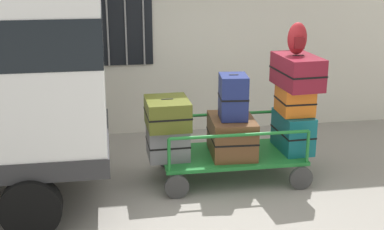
{
  "coord_description": "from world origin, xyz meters",
  "views": [
    {
      "loc": [
        -1.38,
        -6.48,
        3.14
      ],
      "look_at": [
        -0.27,
        0.3,
        0.97
      ],
      "focal_mm": 49.22,
      "sensor_mm": 36.0,
      "label": 1
    }
  ],
  "objects_px": {
    "suitcase_left_middle": "(167,113)",
    "suitcase_center_bottom": "(293,131)",
    "suitcase_center_top": "(297,71)",
    "suitcase_midleft_middle": "(233,97)",
    "suitcase_left_bottom": "(168,142)",
    "suitcase_center_middle": "(295,100)",
    "luggage_cart": "(231,157)",
    "suitcase_midleft_bottom": "(232,136)",
    "backpack": "(297,39)"
  },
  "relations": [
    {
      "from": "suitcase_left_bottom",
      "to": "suitcase_center_middle",
      "type": "relative_size",
      "value": 1.09
    },
    {
      "from": "suitcase_center_top",
      "to": "backpack",
      "type": "bearing_deg",
      "value": 103.45
    },
    {
      "from": "suitcase_center_top",
      "to": "suitcase_left_middle",
      "type": "bearing_deg",
      "value": 179.56
    },
    {
      "from": "luggage_cart",
      "to": "suitcase_midleft_middle",
      "type": "height_order",
      "value": "suitcase_midleft_middle"
    },
    {
      "from": "suitcase_center_top",
      "to": "backpack",
      "type": "xyz_separation_m",
      "value": [
        -0.01,
        0.05,
        0.44
      ]
    },
    {
      "from": "suitcase_left_middle",
      "to": "luggage_cart",
      "type": "bearing_deg",
      "value": -0.12
    },
    {
      "from": "suitcase_left_bottom",
      "to": "suitcase_midleft_middle",
      "type": "bearing_deg",
      "value": -2.94
    },
    {
      "from": "suitcase_left_bottom",
      "to": "suitcase_left_middle",
      "type": "distance_m",
      "value": 0.42
    },
    {
      "from": "luggage_cart",
      "to": "backpack",
      "type": "bearing_deg",
      "value": 2.33
    },
    {
      "from": "suitcase_midleft_bottom",
      "to": "suitcase_left_middle",
      "type": "bearing_deg",
      "value": 179.79
    },
    {
      "from": "suitcase_midleft_bottom",
      "to": "suitcase_center_middle",
      "type": "relative_size",
      "value": 1.61
    },
    {
      "from": "suitcase_center_bottom",
      "to": "luggage_cart",
      "type": "bearing_deg",
      "value": -178.76
    },
    {
      "from": "suitcase_center_middle",
      "to": "backpack",
      "type": "height_order",
      "value": "backpack"
    },
    {
      "from": "luggage_cart",
      "to": "suitcase_midleft_bottom",
      "type": "distance_m",
      "value": 0.33
    },
    {
      "from": "suitcase_center_middle",
      "to": "suitcase_center_bottom",
      "type": "bearing_deg",
      "value": 90.0
    },
    {
      "from": "suitcase_left_bottom",
      "to": "suitcase_center_top",
      "type": "height_order",
      "value": "suitcase_center_top"
    },
    {
      "from": "suitcase_center_bottom",
      "to": "suitcase_center_middle",
      "type": "distance_m",
      "value": 0.47
    },
    {
      "from": "suitcase_center_top",
      "to": "suitcase_midleft_bottom",
      "type": "bearing_deg",
      "value": 179.33
    },
    {
      "from": "suitcase_left_bottom",
      "to": "suitcase_center_bottom",
      "type": "distance_m",
      "value": 1.81
    },
    {
      "from": "luggage_cart",
      "to": "suitcase_midleft_middle",
      "type": "bearing_deg",
      "value": -90.0
    },
    {
      "from": "suitcase_left_middle",
      "to": "suitcase_center_bottom",
      "type": "height_order",
      "value": "suitcase_left_middle"
    },
    {
      "from": "backpack",
      "to": "suitcase_left_bottom",
      "type": "bearing_deg",
      "value": -179.42
    },
    {
      "from": "suitcase_center_middle",
      "to": "suitcase_left_bottom",
      "type": "bearing_deg",
      "value": 179.93
    },
    {
      "from": "suitcase_left_bottom",
      "to": "suitcase_center_top",
      "type": "bearing_deg",
      "value": -0.96
    },
    {
      "from": "suitcase_center_middle",
      "to": "suitcase_midleft_middle",
      "type": "bearing_deg",
      "value": -177.2
    },
    {
      "from": "suitcase_left_middle",
      "to": "suitcase_center_middle",
      "type": "distance_m",
      "value": 1.81
    },
    {
      "from": "suitcase_midleft_middle",
      "to": "suitcase_left_middle",
      "type": "bearing_deg",
      "value": 178.1
    },
    {
      "from": "luggage_cart",
      "to": "suitcase_center_bottom",
      "type": "relative_size",
      "value": 2.74
    },
    {
      "from": "suitcase_left_middle",
      "to": "suitcase_midleft_bottom",
      "type": "distance_m",
      "value": 0.98
    },
    {
      "from": "suitcase_center_bottom",
      "to": "suitcase_center_top",
      "type": "xyz_separation_m",
      "value": [
        -0.0,
        -0.03,
        0.89
      ]
    },
    {
      "from": "luggage_cart",
      "to": "suitcase_midleft_bottom",
      "type": "height_order",
      "value": "suitcase_midleft_bottom"
    },
    {
      "from": "suitcase_left_bottom",
      "to": "suitcase_center_top",
      "type": "xyz_separation_m",
      "value": [
        1.81,
        -0.03,
        0.94
      ]
    },
    {
      "from": "suitcase_left_bottom",
      "to": "suitcase_left_middle",
      "type": "bearing_deg",
      "value": -90.0
    },
    {
      "from": "luggage_cart",
      "to": "suitcase_center_middle",
      "type": "bearing_deg",
      "value": 1.02
    },
    {
      "from": "suitcase_center_middle",
      "to": "suitcase_left_middle",
      "type": "bearing_deg",
      "value": -179.55
    },
    {
      "from": "suitcase_center_middle",
      "to": "luggage_cart",
      "type": "bearing_deg",
      "value": -178.98
    },
    {
      "from": "suitcase_center_top",
      "to": "luggage_cart",
      "type": "bearing_deg",
      "value": 179.24
    },
    {
      "from": "suitcase_left_bottom",
      "to": "suitcase_center_middle",
      "type": "bearing_deg",
      "value": -0.07
    },
    {
      "from": "backpack",
      "to": "suitcase_midleft_middle",
      "type": "bearing_deg",
      "value": -175.87
    },
    {
      "from": "suitcase_center_top",
      "to": "suitcase_midleft_middle",
      "type": "bearing_deg",
      "value": -178.98
    },
    {
      "from": "suitcase_midleft_bottom",
      "to": "luggage_cart",
      "type": "bearing_deg",
      "value": 90.0
    },
    {
      "from": "suitcase_midleft_middle",
      "to": "suitcase_center_bottom",
      "type": "xyz_separation_m",
      "value": [
        0.91,
        0.05,
        -0.57
      ]
    },
    {
      "from": "luggage_cart",
      "to": "suitcase_left_bottom",
      "type": "relative_size",
      "value": 3.52
    },
    {
      "from": "suitcase_left_bottom",
      "to": "backpack",
      "type": "xyz_separation_m",
      "value": [
        1.8,
        0.02,
        1.38
      ]
    },
    {
      "from": "suitcase_left_middle",
      "to": "suitcase_center_top",
      "type": "distance_m",
      "value": 1.88
    },
    {
      "from": "suitcase_center_top",
      "to": "suitcase_left_bottom",
      "type": "bearing_deg",
      "value": 179.04
    },
    {
      "from": "suitcase_midleft_bottom",
      "to": "backpack",
      "type": "distance_m",
      "value": 1.61
    },
    {
      "from": "suitcase_midleft_middle",
      "to": "suitcase_center_bottom",
      "type": "bearing_deg",
      "value": 3.02
    },
    {
      "from": "luggage_cart",
      "to": "suitcase_left_bottom",
      "type": "xyz_separation_m",
      "value": [
        -0.91,
        0.02,
        0.28
      ]
    },
    {
      "from": "suitcase_center_bottom",
      "to": "suitcase_center_top",
      "type": "height_order",
      "value": "suitcase_center_top"
    }
  ]
}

